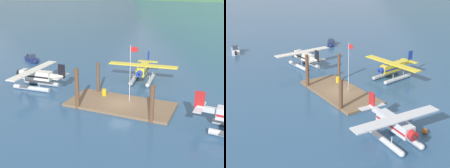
{
  "view_description": "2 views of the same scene",
  "coord_description": "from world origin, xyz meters",
  "views": [
    {
      "loc": [
        11.65,
        -29.41,
        13.67
      ],
      "look_at": [
        -2.07,
        2.18,
        1.82
      ],
      "focal_mm": 44.87,
      "sensor_mm": 36.0,
      "label": 1
    },
    {
      "loc": [
        33.73,
        -21.89,
        17.3
      ],
      "look_at": [
        0.29,
        -0.47,
        1.56
      ],
      "focal_mm": 49.3,
      "sensor_mm": 36.0,
      "label": 2
    }
  ],
  "objects": [
    {
      "name": "dock_platform",
      "position": [
        0.0,
        0.0,
        0.15
      ],
      "size": [
        12.99,
        6.01,
        0.3
      ],
      "primitive_type": "cube",
      "color": "brown",
      "rests_on": "ground"
    },
    {
      "name": "boat_navy_open_west",
      "position": [
        -24.01,
        13.25,
        0.49
      ],
      "size": [
        4.35,
        3.52,
        1.5
      ],
      "color": "navy",
      "rests_on": "ground"
    },
    {
      "name": "fuel_drum",
      "position": [
        -2.93,
        1.58,
        0.74
      ],
      "size": [
        0.62,
        0.62,
        0.88
      ],
      "color": "gold",
      "rests_on": "dock_platform"
    },
    {
      "name": "piling_far_left",
      "position": [
        -4.33,
        2.69,
        2.17
      ],
      "size": [
        0.42,
        0.42,
        4.34
      ],
      "primitive_type": "cylinder",
      "color": "brown",
      "rests_on": "ground"
    },
    {
      "name": "flagpole",
      "position": [
        0.95,
        0.9,
        4.62
      ],
      "size": [
        0.95,
        0.1,
        7.07
      ],
      "color": "silver",
      "rests_on": "dock_platform"
    },
    {
      "name": "piling_near_left",
      "position": [
        -4.39,
        -2.81,
        2.49
      ],
      "size": [
        0.51,
        0.51,
        4.97
      ],
      "primitive_type": "cylinder",
      "color": "brown",
      "rests_on": "ground"
    },
    {
      "name": "seaplane_cream_port_fwd",
      "position": [
        -13.51,
        1.22,
        1.58
      ],
      "size": [
        7.97,
        10.48,
        3.84
      ],
      "color": "#B7BABF",
      "rests_on": "ground"
    },
    {
      "name": "ground_plane",
      "position": [
        0.0,
        0.0,
        0.0
      ],
      "size": [
        1200.0,
        1200.0,
        0.0
      ],
      "primitive_type": "plane",
      "color": "#2D5175"
    },
    {
      "name": "seaplane_yellow_bow_centre",
      "position": [
        -0.39,
        10.2,
        1.58
      ],
      "size": [
        10.49,
        7.96,
        3.84
      ],
      "color": "#B7BABF",
      "rests_on": "ground"
    },
    {
      "name": "piling_near_right",
      "position": [
        4.69,
        -2.88,
        2.08
      ],
      "size": [
        0.52,
        0.52,
        4.17
      ],
      "primitive_type": "cylinder",
      "color": "brown",
      "rests_on": "ground"
    }
  ]
}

